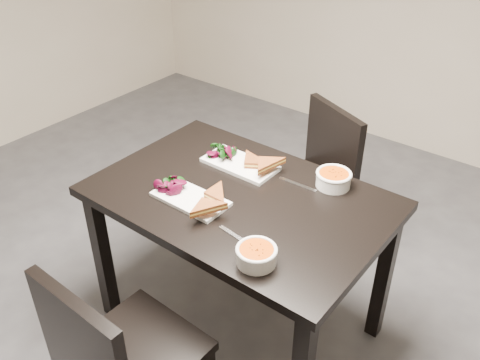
{
  "coord_description": "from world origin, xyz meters",
  "views": [
    {
      "loc": [
        1.1,
        -1.06,
        1.95
      ],
      "look_at": [
        0.03,
        0.32,
        0.82
      ],
      "focal_mm": 38.74,
      "sensor_mm": 36.0,
      "label": 1
    }
  ],
  "objects": [
    {
      "name": "chair_far",
      "position": [
        -0.01,
        0.99,
        0.48
      ],
      "size": [
        0.56,
        0.56,
        0.85
      ],
      "rotation": [
        0.0,
        0.0,
        -0.42
      ],
      "color": "black",
      "rests_on": "ground"
    },
    {
      "name": "chair_near",
      "position": [
        0.06,
        -0.41,
        0.48
      ],
      "size": [
        0.43,
        0.43,
        0.85
      ],
      "rotation": [
        0.0,
        0.0,
        -0.02
      ],
      "color": "black",
      "rests_on": "ground"
    },
    {
      "name": "soup_bowl_near",
      "position": [
        0.32,
        0.02,
        0.79
      ],
      "size": [
        0.14,
        0.14,
        0.06
      ],
      "color": "white",
      "rests_on": "table"
    },
    {
      "name": "plate_near",
      "position": [
        -0.1,
        0.16,
        0.76
      ],
      "size": [
        0.31,
        0.16,
        0.02
      ],
      "primitive_type": "cube",
      "color": "white",
      "rests_on": "table"
    },
    {
      "name": "ground",
      "position": [
        0.0,
        0.0,
        0.0
      ],
      "size": [
        5.0,
        5.0,
        0.0
      ],
      "primitive_type": "plane",
      "color": "#47474C",
      "rests_on": "ground"
    },
    {
      "name": "sandwich_near",
      "position": [
        -0.04,
        0.17,
        0.79
      ],
      "size": [
        0.16,
        0.12,
        0.05
      ],
      "primitive_type": null,
      "rotation": [
        0.0,
        0.0,
        -0.02
      ],
      "color": "#AA5623",
      "rests_on": "plate_near"
    },
    {
      "name": "plate_far",
      "position": [
        -0.11,
        0.49,
        0.76
      ],
      "size": [
        0.33,
        0.17,
        0.02
      ],
      "primitive_type": "cube",
      "color": "white",
      "rests_on": "table"
    },
    {
      "name": "cutlery_near",
      "position": [
        0.19,
        0.09,
        0.75
      ],
      "size": [
        0.18,
        0.04,
        0.0
      ],
      "primitive_type": "cube",
      "rotation": [
        0.0,
        0.0,
        -0.13
      ],
      "color": "silver",
      "rests_on": "table"
    },
    {
      "name": "sandwich_far",
      "position": [
        -0.05,
        0.48,
        0.79
      ],
      "size": [
        0.21,
        0.2,
        0.05
      ],
      "primitive_type": null,
      "rotation": [
        0.0,
        0.0,
        0.57
      ],
      "color": "#AA5623",
      "rests_on": "plate_far"
    },
    {
      "name": "salad_far",
      "position": [
        -0.21,
        0.49,
        0.79
      ],
      "size": [
        0.1,
        0.09,
        0.05
      ],
      "primitive_type": null,
      "color": "black",
      "rests_on": "plate_far"
    },
    {
      "name": "cutlery_far",
      "position": [
        0.17,
        0.52,
        0.75
      ],
      "size": [
        0.18,
        0.02,
        0.0
      ],
      "primitive_type": "cube",
      "rotation": [
        0.0,
        0.0,
        0.03
      ],
      "color": "silver",
      "rests_on": "table"
    },
    {
      "name": "salad_near",
      "position": [
        -0.2,
        0.16,
        0.79
      ],
      "size": [
        0.1,
        0.09,
        0.04
      ],
      "primitive_type": null,
      "color": "black",
      "rests_on": "plate_near"
    },
    {
      "name": "table",
      "position": [
        0.03,
        0.32,
        0.65
      ],
      "size": [
        1.2,
        0.8,
        0.75
      ],
      "color": "black",
      "rests_on": "ground"
    },
    {
      "name": "soup_bowl_far",
      "position": [
        0.3,
        0.61,
        0.79
      ],
      "size": [
        0.15,
        0.15,
        0.07
      ],
      "color": "white",
      "rests_on": "table"
    }
  ]
}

